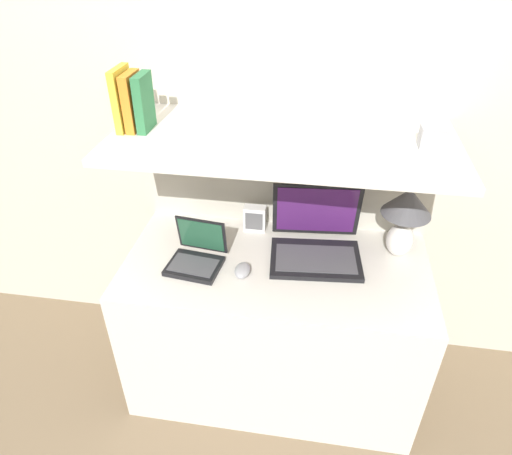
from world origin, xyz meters
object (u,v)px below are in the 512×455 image
at_px(laptop_small, 197,256).
at_px(shelf_gadget, 432,137).
at_px(book_orange, 132,102).
at_px(computer_mouse, 242,270).
at_px(book_yellow, 122,99).
at_px(laptop_large, 316,242).
at_px(router_box, 255,218).
at_px(book_green, 144,103).
at_px(table_lamp, 406,213).

height_order(laptop_small, shelf_gadget, shelf_gadget).
bearing_deg(book_orange, computer_mouse, -20.11).
height_order(book_yellow, shelf_gadget, book_yellow).
height_order(laptop_large, router_box, laptop_large).
relative_size(book_green, shelf_gadget, 2.43).
bearing_deg(book_green, laptop_small, -32.28).
bearing_deg(book_yellow, laptop_small, -23.60).
relative_size(laptop_small, book_green, 1.14).
distance_m(computer_mouse, book_yellow, 0.80).
bearing_deg(shelf_gadget, book_green, 180.00).
xyz_separation_m(computer_mouse, router_box, (-0.00, 0.32, 0.04)).
distance_m(book_yellow, book_green, 0.08).
xyz_separation_m(router_box, book_orange, (-0.43, -0.17, 0.58)).
bearing_deg(computer_mouse, book_green, 157.78).
bearing_deg(book_green, computer_mouse, -22.22).
xyz_separation_m(computer_mouse, shelf_gadget, (0.65, 0.16, 0.55)).
bearing_deg(laptop_large, book_green, -177.50).
height_order(router_box, book_green, book_green).
bearing_deg(book_orange, laptop_large, 2.34).
bearing_deg(book_green, book_orange, 180.00).
relative_size(laptop_large, computer_mouse, 4.08).
bearing_deg(laptop_small, book_orange, 153.01).
distance_m(laptop_large, laptop_small, 0.51).
bearing_deg(laptop_small, router_box, 54.89).
bearing_deg(router_box, laptop_small, -125.11).
height_order(computer_mouse, book_green, book_green).
bearing_deg(laptop_large, book_yellow, -177.77).
relative_size(table_lamp, laptop_large, 0.80).
relative_size(book_orange, shelf_gadget, 2.44).
distance_m(laptop_large, book_green, 0.88).
bearing_deg(laptop_small, shelf_gadget, 7.83).
bearing_deg(router_box, laptop_large, -25.88).
height_order(computer_mouse, router_box, router_box).
xyz_separation_m(table_lamp, book_green, (-1.02, -0.08, 0.43)).
bearing_deg(router_box, computer_mouse, -89.95).
xyz_separation_m(router_box, shelf_gadget, (0.65, -0.17, 0.51)).
distance_m(book_orange, book_green, 0.04).
xyz_separation_m(router_box, book_green, (-0.38, -0.17, 0.58)).
relative_size(router_box, book_yellow, 0.54).
bearing_deg(laptop_small, table_lamp, 13.18).
distance_m(laptop_small, book_yellow, 0.67).
bearing_deg(book_green, laptop_large, 2.50).
relative_size(router_box, book_green, 0.59).
xyz_separation_m(laptop_large, router_box, (-0.28, 0.14, -0.00)).
relative_size(table_lamp, book_orange, 1.53).
xyz_separation_m(book_yellow, book_orange, (0.04, 0.00, -0.01)).
relative_size(laptop_large, book_green, 1.94).
bearing_deg(shelf_gadget, laptop_small, -172.17).
bearing_deg(table_lamp, book_yellow, -175.92).
bearing_deg(table_lamp, computer_mouse, -159.60).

